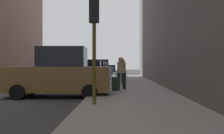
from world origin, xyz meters
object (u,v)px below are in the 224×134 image
Objects in this scene: parked_gray_coupe at (79,74)px; parked_dark_green_sedan at (94,70)px; parked_black_suv at (101,67)px; fire_hydrant at (101,83)px; pedestrian_in_tan_coat at (121,71)px; parked_bronze_suv at (59,74)px; rolling_suitcase at (116,84)px; pedestrian_in_jeans at (123,69)px; pedestrian_with_beanie at (120,69)px; parked_silver_sedan at (88,71)px; traffic_light at (94,25)px; parked_blue_sedan at (98,69)px.

parked_gray_coupe is 11.36m from parked_dark_green_sedan.
parked_gray_coupe is 22.78m from parked_black_suv.
fire_hydrant is 0.41× the size of pedestrian_in_tan_coat.
parked_bronze_suv is 4.45× the size of rolling_suitcase.
rolling_suitcase is at bearing 30.72° from parked_bronze_suv.
pedestrian_in_jeans is (0.23, 5.89, 0.00)m from pedestrian_in_tan_coat.
pedestrian_in_jeans is (3.06, -20.18, 0.07)m from parked_black_suv.
pedestrian_in_tan_coat reaches higher than parked_dark_green_sedan.
parked_silver_sedan is at bearing 115.95° from pedestrian_with_beanie.
parked_gray_coupe is at bearing 102.24° from traffic_light.
pedestrian_in_tan_coat is (2.83, 2.29, 0.07)m from parked_bronze_suv.
traffic_light reaches higher than parked_black_suv.
fire_hydrant is at bearing -65.83° from parked_gray_coupe.
parked_bronze_suv is 1.29× the size of traffic_light.
traffic_light is at bearing -85.81° from parked_blue_sedan.
fire_hydrant is at bearing -100.78° from pedestrian_in_jeans.
pedestrian_with_beanie is 1.71× the size of rolling_suitcase.
parked_silver_sedan is 1.17× the size of traffic_light.
parked_bronze_suv is at bearing -90.00° from parked_blue_sedan.
parked_bronze_suv reaches higher than parked_silver_sedan.
pedestrian_with_beanie is at bearing -76.26° from parked_dark_green_sedan.
fire_hydrant is 0.20× the size of traffic_light.
parked_gray_coupe is 5.62m from parked_silver_sedan.
traffic_light is (1.85, -19.90, 1.91)m from parked_dark_green_sedan.
parked_black_suv is at bearing 90.00° from parked_dark_green_sedan.
pedestrian_with_beanie is at bearing -64.05° from parked_silver_sedan.
pedestrian_in_tan_coat is at bearing 35.12° from fire_hydrant.
parked_bronze_suv reaches higher than parked_blue_sedan.
fire_hydrant is at bearing -144.88° from pedestrian_in_tan_coat.
parked_black_suv is 4.47× the size of rolling_suitcase.
parked_dark_green_sedan is 11.42m from parked_black_suv.
pedestrian_in_tan_coat is 1.64× the size of rolling_suitcase.
parked_black_suv is 26.99m from rolling_suitcase.
parked_silver_sedan reaches higher than rolling_suitcase.
pedestrian_in_jeans is (3.06, -14.17, 0.26)m from parked_blue_sedan.
rolling_suitcase is (0.72, -0.07, -0.01)m from fire_hydrant.
parked_gray_coupe and parked_silver_sedan have the same top height.
rolling_suitcase is at bearing -80.71° from parked_dark_green_sedan.
parked_blue_sedan is at bearing 94.19° from traffic_light.
parked_silver_sedan and parked_blue_sedan have the same top height.
parked_gray_coupe is 16.76m from parked_blue_sedan.
pedestrian_with_beanie reaches higher than pedestrian_in_tan_coat.
fire_hydrant is 4.04m from pedestrian_with_beanie.
parked_gray_coupe is at bearing -139.75° from pedestrian_in_jeans.
pedestrian_with_beanie reaches higher than parked_gray_coupe.
parked_silver_sedan is at bearing 135.29° from pedestrian_in_jeans.
parked_gray_coupe is 2.48× the size of pedestrian_in_tan_coat.
pedestrian_in_jeans is at bearing 83.81° from traffic_light.
parked_blue_sedan is 14.50m from pedestrian_in_jeans.
rolling_suitcase is (2.53, -4.09, -0.36)m from parked_gray_coupe.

